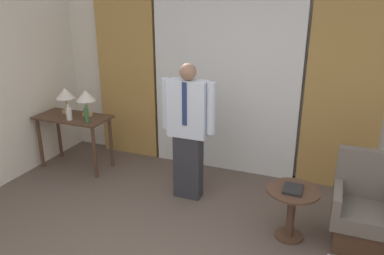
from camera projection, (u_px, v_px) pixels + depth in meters
The scene contains 13 objects.
wall_back at pixel (227, 76), 5.21m from camera, with size 10.00×0.06×2.70m.
curtain_sheer_center at pixel (224, 82), 5.11m from camera, with size 2.05×0.06×2.58m.
curtain_drape_left at pixel (127, 74), 5.64m from camera, with size 0.94×0.06×2.58m.
curtain_drape_right at pixel (344, 92), 4.58m from camera, with size 0.94×0.06×2.58m.
desk at pixel (74, 125), 5.36m from camera, with size 1.06×0.52×0.78m.
table_lamp_left at pixel (65, 95), 5.38m from camera, with size 0.27×0.27×0.37m.
table_lamp_right at pixel (86, 97), 5.26m from camera, with size 0.27×0.27×0.37m.
bottle_near_edge at pixel (87, 115), 5.04m from camera, with size 0.06×0.06×0.24m.
bottle_by_lamp at pixel (69, 114), 5.14m from camera, with size 0.08×0.08×0.22m.
person at pixel (188, 128), 4.47m from camera, with size 0.67×0.22×1.69m.
armchair at pixel (364, 214), 3.76m from camera, with size 0.63×0.59×0.96m.
side_table at pixel (292, 205), 3.84m from camera, with size 0.53×0.53×0.56m.
book at pixel (293, 189), 3.76m from camera, with size 0.18×0.24×0.03m.
Camera 1 is at (1.43, -2.05, 2.43)m, focal length 35.00 mm.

